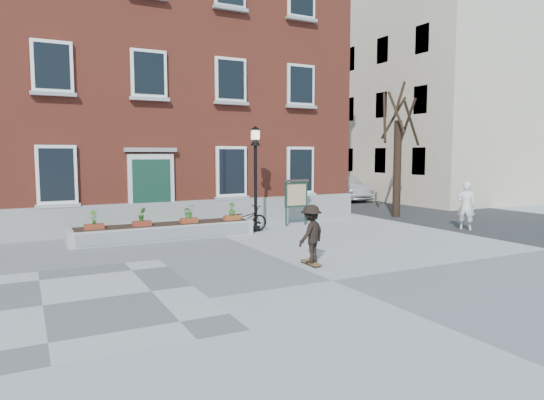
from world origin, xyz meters
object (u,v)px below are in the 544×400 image
bicycle (244,219)px  lamp_post (255,164)px  skateboarder (311,234)px  parked_car (343,188)px  bystander (466,206)px  notice_board (296,195)px

bicycle → lamp_post: size_ratio=0.48×
lamp_post → skateboarder: lamp_post is taller
bicycle → skateboarder: skateboarder is taller
parked_car → lamp_post: size_ratio=1.19×
lamp_post → bicycle: bearing=-166.5°
parked_car → bystander: 12.20m
notice_board → bicycle: bearing=-165.4°
skateboarder → bicycle: bearing=84.0°
notice_board → parked_car: bearing=44.7°
bicycle → bystander: size_ratio=1.01×
notice_board → bystander: bearing=-37.5°
parked_car → skateboarder: 18.03m
bicycle → parked_car: size_ratio=0.40×
parked_car → notice_board: 11.24m
lamp_post → skateboarder: bearing=-101.0°
bystander → notice_board: bearing=23.5°
bystander → skateboarder: bystander is taller
parked_car → lamp_post: (-10.05, -8.46, 1.77)m
parked_car → lamp_post: bearing=-133.6°
skateboarder → lamp_post: bearing=79.0°
lamp_post → skateboarder: (-1.11, -5.71, -1.71)m
notice_board → skateboarder: bearing=-116.9°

